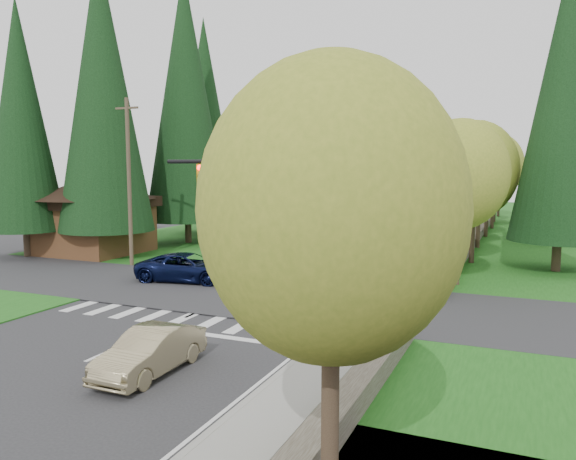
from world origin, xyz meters
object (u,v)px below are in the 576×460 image
Objects in this scene: parked_car_c at (427,225)px; parked_car_d at (436,219)px; parked_car_b at (405,240)px; suv_navy at (188,268)px; parked_car_a at (406,249)px; sedan_champagne at (150,351)px; parked_car_e at (448,214)px.

parked_car_d is (0.00, 5.44, 0.04)m from parked_car_c.
parked_car_d reaches higher than parked_car_b.
parked_car_a is at bearing -47.35° from suv_navy.
parked_car_a is 19.96m from parked_car_d.
parked_car_e is (1.74, 51.45, 0.06)m from sedan_champagne.
parked_car_c is at bearing 91.11° from parked_car_a.
parked_car_e is at bearing 88.69° from parked_car_d.
parked_car_b is (7.98, 16.60, -0.12)m from suv_navy.
sedan_champagne is at bearing -93.62° from parked_car_d.
parked_car_d is 8.35m from parked_car_e.
sedan_champagne is 0.75× the size of suv_navy.
parked_car_b is 23.32m from parked_car_e.
parked_car_e is (0.00, 13.79, -0.06)m from parked_car_c.
parked_car_c is 5.44m from parked_car_d.
sedan_champagne is 0.83× the size of parked_car_d.
parked_car_b is 14.97m from parked_car_d.
parked_car_b is at bearing -35.18° from suv_navy.
suv_navy is 27.32m from parked_car_c.
parked_car_a is at bearing 82.83° from sedan_champagne.
sedan_champagne is 0.81× the size of parked_car_e.
parked_car_b is 9.53m from parked_car_c.
parked_car_d is at bearing 89.96° from parked_car_a.
parked_car_a reaches higher than parked_car_b.
parked_car_d is at bearing 87.42° from sedan_champagne.
parked_car_c is (-1.06, 14.49, 0.09)m from parked_car_a.
parked_car_c is at bearing -26.48° from suv_navy.
parked_car_d reaches higher than suv_navy.
parked_car_c is at bearing -91.31° from parked_car_d.
parked_car_e reaches higher than sedan_champagne.
parked_car_b is at bearing 86.19° from sedan_champagne.
parked_car_b is (1.74, 28.13, -0.04)m from sedan_champagne.
sedan_champagne is at bearing -86.46° from parked_car_c.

